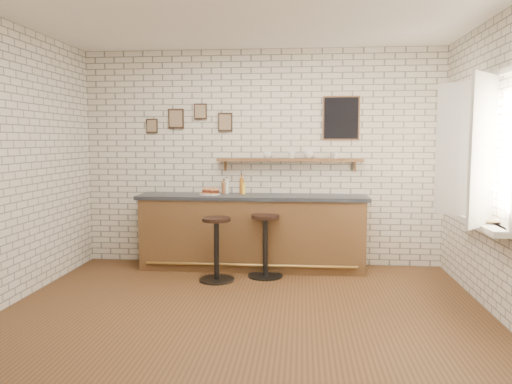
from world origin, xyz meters
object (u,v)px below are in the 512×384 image
bar_stool_right (265,244)px  book_upper (483,220)px  bar_counter (252,232)px  shelf_cup_b (292,155)px  condiment_bottle_yellow (243,188)px  bitters_bottle_amber (242,186)px  sandwich_plate (210,194)px  shelf_cup_a (267,155)px  shelf_cup_c (309,155)px  bitters_bottle_brown (224,188)px  bitters_bottle_white (227,187)px  ciabatta_sandwich (211,191)px  bar_stool_left (217,247)px  book_lower (482,221)px  shelf_cup_d (336,156)px

bar_stool_right → book_upper: book_upper is taller
bar_counter → shelf_cup_b: 1.18m
condiment_bottle_yellow → book_upper: bearing=-33.2°
bitters_bottle_amber → bar_stool_right: (0.37, -0.56, -0.69)m
sandwich_plate → condiment_bottle_yellow: 0.47m
bitters_bottle_amber → shelf_cup_a: size_ratio=2.46×
shelf_cup_c → bar_stool_right: bearing=153.3°
bitters_bottle_brown → bitters_bottle_white: bearing=0.0°
ciabatta_sandwich → bar_stool_left: ciabatta_sandwich is taller
shelf_cup_b → ciabatta_sandwich: bearing=157.1°
bitters_bottle_brown → shelf_cup_c: (1.17, 0.05, 0.46)m
bitters_bottle_brown → shelf_cup_a: bearing=5.1°
bitters_bottle_amber → bar_stool_left: (-0.22, -0.80, -0.70)m
bar_stool_right → book_upper: bearing=-27.0°
ciabatta_sandwich → bar_stool_left: bearing=-74.0°
sandwich_plate → bitters_bottle_amber: bitters_bottle_amber is taller
book_lower → bar_stool_right: bearing=144.2°
bar_stool_right → shelf_cup_c: size_ratio=5.94×
sandwich_plate → ciabatta_sandwich: 0.05m
sandwich_plate → shelf_cup_c: bearing=8.2°
bitters_bottle_amber → shelf_cup_b: 0.81m
bitters_bottle_brown → shelf_cup_c: size_ratio=1.52×
bar_stool_right → book_lower: bearing=-26.4°
bar_counter → condiment_bottle_yellow: (-0.14, 0.15, 0.58)m
ciabatta_sandwich → book_upper: (3.04, -1.58, -0.10)m
bar_counter → bitters_bottle_brown: bearing=160.4°
bitters_bottle_brown → book_lower: bitters_bottle_brown is taller
shelf_cup_c → shelf_cup_d: 0.36m
bar_stool_left → bar_stool_right: size_ratio=0.99×
sandwich_plate → shelf_cup_a: size_ratio=2.45×
bar_counter → bar_stool_right: bar_counter is taller
bar_counter → shelf_cup_d: shelf_cup_d is taller
bar_counter → shelf_cup_b: size_ratio=30.41×
condiment_bottle_yellow → shelf_cup_a: shelf_cup_a is taller
sandwich_plate → bitters_bottle_white: bearing=33.1°
book_lower → book_upper: size_ratio=1.09×
bitters_bottle_white → bar_stool_left: size_ratio=0.29×
sandwich_plate → ciabatta_sandwich: size_ratio=1.10×
bitters_bottle_amber → book_lower: (2.63, -1.69, -0.18)m
book_lower → condiment_bottle_yellow: bearing=137.9°
bar_stool_left → shelf_cup_b: (0.91, 0.85, 1.12)m
bar_stool_right → sandwich_plate: bearing=152.0°
bar_counter → shelf_cup_a: 1.07m
bitters_bottle_brown → bar_stool_right: 1.07m
shelf_cup_d → bar_stool_right: bearing=-139.0°
sandwich_plate → bitters_bottle_white: (0.21, 0.14, 0.09)m
shelf_cup_c → book_upper: bearing=-120.6°
bitters_bottle_amber → book_upper: (2.63, -1.71, -0.16)m
shelf_cup_a → bitters_bottle_brown: bearing=143.5°
bitters_bottle_white → bitters_bottle_amber: bitters_bottle_amber is taller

